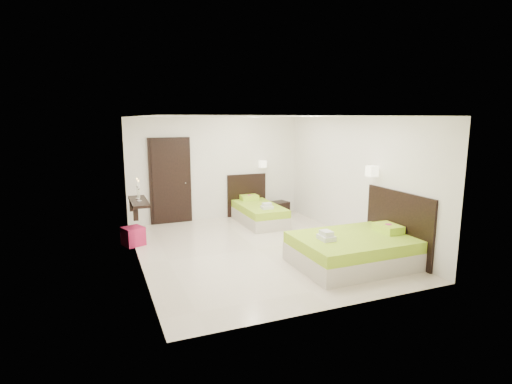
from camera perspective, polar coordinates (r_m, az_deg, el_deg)
name	(u,v)px	position (r m, az deg, el deg)	size (l,w,h in m)	color
floor	(257,249)	(8.04, 0.14, -8.14)	(5.50, 5.50, 0.00)	beige
bed_single	(258,212)	(9.99, 0.27, -2.84)	(1.07, 1.79, 1.47)	#BDB4A1
bed_double	(356,248)	(7.37, 14.10, -7.81)	(2.02, 1.72, 1.66)	#BDB4A1
nightstand	(280,208)	(10.75, 3.41, -2.35)	(0.42, 0.37, 0.37)	black
ottoman	(133,236)	(8.60, -17.13, -6.05)	(0.38, 0.38, 0.38)	#A31540
door	(170,181)	(10.02, -12.13, 1.51)	(1.02, 0.15, 2.14)	black
console_shelf	(138,202)	(8.87, -16.46, -1.36)	(0.35, 1.20, 0.78)	black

